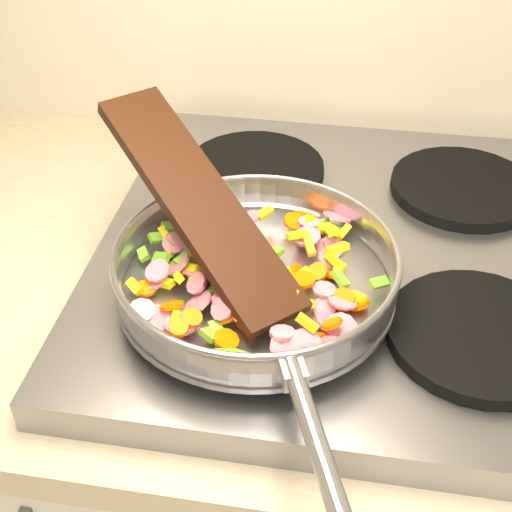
# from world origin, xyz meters

# --- Properties ---
(cooktop) EXTENTS (0.60, 0.60, 0.04)m
(cooktop) POSITION_xyz_m (-0.70, 1.67, 0.92)
(cooktop) COLOR #939399
(cooktop) RESTS_ON counter_top
(grate_fl) EXTENTS (0.19, 0.19, 0.02)m
(grate_fl) POSITION_xyz_m (-0.84, 1.52, 0.95)
(grate_fl) COLOR black
(grate_fl) RESTS_ON cooktop
(grate_fr) EXTENTS (0.19, 0.19, 0.02)m
(grate_fr) POSITION_xyz_m (-0.56, 1.52, 0.95)
(grate_fr) COLOR black
(grate_fr) RESTS_ON cooktop
(grate_bl) EXTENTS (0.19, 0.19, 0.02)m
(grate_bl) POSITION_xyz_m (-0.84, 1.81, 0.95)
(grate_bl) COLOR black
(grate_bl) RESTS_ON cooktop
(grate_br) EXTENTS (0.19, 0.19, 0.02)m
(grate_br) POSITION_xyz_m (-0.56, 1.81, 0.95)
(grate_br) COLOR black
(grate_br) RESTS_ON cooktop
(saute_pan) EXTENTS (0.34, 0.49, 0.05)m
(saute_pan) POSITION_xyz_m (-0.80, 1.55, 0.98)
(saute_pan) COLOR #9E9EA5
(saute_pan) RESTS_ON grate_fl
(vegetable_heap) EXTENTS (0.28, 0.28, 0.05)m
(vegetable_heap) POSITION_xyz_m (-0.80, 1.55, 0.98)
(vegetable_heap) COLOR yellow
(vegetable_heap) RESTS_ON saute_pan
(wooden_spatula) EXTENTS (0.27, 0.27, 0.13)m
(wooden_spatula) POSITION_xyz_m (-0.87, 1.59, 1.04)
(wooden_spatula) COLOR black
(wooden_spatula) RESTS_ON saute_pan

